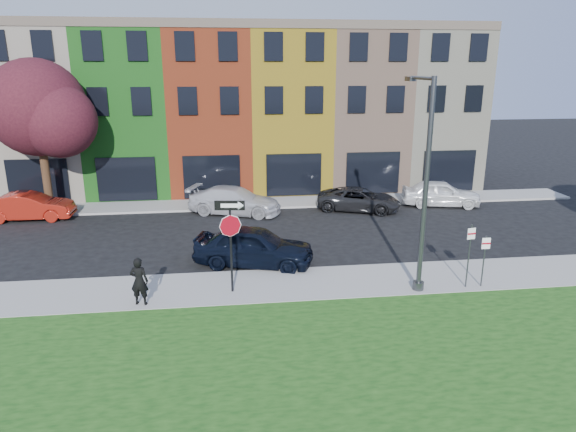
{
  "coord_description": "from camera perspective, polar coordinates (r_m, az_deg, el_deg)",
  "views": [
    {
      "loc": [
        -4.22,
        -14.57,
        7.99
      ],
      "look_at": [
        -1.89,
        4.0,
        2.47
      ],
      "focal_mm": 32.0,
      "sensor_mm": 36.0,
      "label": 1
    }
  ],
  "objects": [
    {
      "name": "ground",
      "position": [
        17.15,
        8.12,
        -11.51
      ],
      "size": [
        120.0,
        120.0,
        0.0
      ],
      "primitive_type": "plane",
      "color": "black",
      "rests_on": "ground"
    },
    {
      "name": "sidewalk_near",
      "position": [
        20.26,
        11.42,
        -6.95
      ],
      "size": [
        40.0,
        3.0,
        0.12
      ],
      "primitive_type": "cube",
      "color": "#989590",
      "rests_on": "ground"
    },
    {
      "name": "sidewalk_far",
      "position": [
        30.64,
        -4.63,
        1.39
      ],
      "size": [
        40.0,
        2.4,
        0.12
      ],
      "primitive_type": "cube",
      "color": "#989590",
      "rests_on": "ground"
    },
    {
      "name": "rowhouse_block",
      "position": [
        35.92,
        -4.48,
        11.6
      ],
      "size": [
        30.0,
        10.12,
        10.0
      ],
      "color": "beige",
      "rests_on": "ground"
    },
    {
      "name": "stop_sign",
      "position": [
        17.99,
        -6.42,
        -1.34
      ],
      "size": [
        1.05,
        0.17,
        3.4
      ],
      "rotation": [
        0.0,
        0.0,
        -0.12
      ],
      "color": "black",
      "rests_on": "sidewalk_near"
    },
    {
      "name": "man",
      "position": [
        18.18,
        -16.2,
        -6.97
      ],
      "size": [
        0.77,
        0.63,
        1.69
      ],
      "primitive_type": "imported",
      "rotation": [
        0.0,
        0.0,
        2.95
      ],
      "color": "black",
      "rests_on": "sidewalk_near"
    },
    {
      "name": "sedan_near",
      "position": [
        21.16,
        -3.82,
        -3.36
      ],
      "size": [
        4.66,
        5.98,
        1.67
      ],
      "primitive_type": "imported",
      "rotation": [
        0.0,
        0.0,
        1.28
      ],
      "color": "black",
      "rests_on": "ground"
    },
    {
      "name": "parked_car_red",
      "position": [
        30.66,
        -26.79,
        0.96
      ],
      "size": [
        1.57,
        4.47,
        1.47
      ],
      "primitive_type": "imported",
      "rotation": [
        0.0,
        0.0,
        1.57
      ],
      "color": "maroon",
      "rests_on": "ground"
    },
    {
      "name": "parked_car_silver",
      "position": [
        28.67,
        -5.94,
        1.72
      ],
      "size": [
        5.38,
        6.5,
        1.5
      ],
      "primitive_type": "imported",
      "rotation": [
        0.0,
        0.0,
        1.23
      ],
      "color": "silver",
      "rests_on": "ground"
    },
    {
      "name": "parked_car_dark",
      "position": [
        29.46,
        7.9,
        1.85
      ],
      "size": [
        5.22,
        6.08,
        1.29
      ],
      "primitive_type": "imported",
      "rotation": [
        0.0,
        0.0,
        1.21
      ],
      "color": "black",
      "rests_on": "ground"
    },
    {
      "name": "parked_car_white",
      "position": [
        31.41,
        16.61,
        2.44
      ],
      "size": [
        3.67,
        5.24,
        1.53
      ],
      "primitive_type": "imported",
      "rotation": [
        0.0,
        0.0,
        1.36
      ],
      "color": "white",
      "rests_on": "ground"
    },
    {
      "name": "street_lamp",
      "position": [
        18.5,
        14.8,
        3.18
      ],
      "size": [
        0.4,
        2.58,
        7.53
      ],
      "rotation": [
        0.0,
        0.0,
        0.01
      ],
      "color": "#404245",
      "rests_on": "sidewalk_near"
    },
    {
      "name": "parking_sign_a",
      "position": [
        19.68,
        19.53,
        -3.47
      ],
      "size": [
        0.32,
        0.11,
        2.41
      ],
      "rotation": [
        0.0,
        0.0,
        0.17
      ],
      "color": "#404245",
      "rests_on": "sidewalk_near"
    },
    {
      "name": "parking_sign_b",
      "position": [
        20.03,
        21.0,
        -4.04
      ],
      "size": [
        0.32,
        0.08,
        1.96
      ],
      "rotation": [
        0.0,
        0.0,
        -0.02
      ],
      "color": "#404245",
      "rests_on": "sidewalk_near"
    },
    {
      "name": "tree_purple",
      "position": [
        30.77,
        -25.89,
        10.54
      ],
      "size": [
        6.14,
        5.37,
        8.26
      ],
      "color": "black",
      "rests_on": "sidewalk_far"
    }
  ]
}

